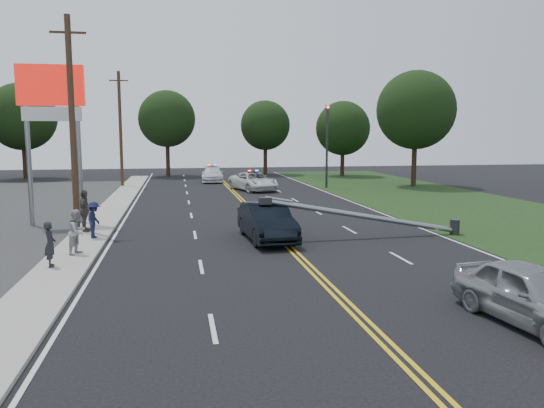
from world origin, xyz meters
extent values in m
plane|color=black|center=(0.00, 0.00, 0.00)|extent=(120.00, 120.00, 0.00)
cube|color=#A59F95|center=(-8.40, 10.00, 0.06)|extent=(1.80, 70.00, 0.12)
cube|color=black|center=(13.50, 10.00, 0.01)|extent=(12.00, 80.00, 0.01)
cube|color=gold|center=(0.00, 10.00, 0.01)|extent=(0.36, 80.00, 0.00)
cylinder|color=gray|center=(-11.70, 14.00, 3.50)|extent=(0.24, 0.24, 7.00)
cylinder|color=gray|center=(-9.30, 14.00, 3.50)|extent=(0.24, 0.24, 7.00)
cube|color=red|center=(-10.50, 14.00, 7.00)|extent=(3.20, 0.35, 2.00)
cube|color=white|center=(-10.50, 14.00, 5.60)|extent=(2.80, 0.30, 0.70)
cylinder|color=#2D2D30|center=(8.30, 30.00, 3.50)|extent=(0.20, 0.20, 7.00)
cube|color=#2D2D30|center=(8.30, 30.00, 6.60)|extent=(0.28, 0.28, 0.90)
sphere|color=#FF0C07|center=(8.30, 29.84, 6.90)|extent=(0.22, 0.22, 0.22)
cylinder|color=#2D2D30|center=(8.10, 8.00, 0.35)|extent=(0.44, 0.44, 0.70)
cylinder|color=gray|center=(3.67, 8.00, 0.98)|extent=(8.90, 0.24, 1.80)
cube|color=#2D2D30|center=(-0.76, 8.00, 1.76)|extent=(0.55, 0.32, 0.30)
cylinder|color=#382619|center=(-9.20, 12.00, 5.00)|extent=(0.28, 0.28, 10.00)
cube|color=#382619|center=(-9.20, 12.00, 9.20)|extent=(1.60, 0.10, 0.10)
cylinder|color=#382619|center=(-9.20, 34.00, 5.00)|extent=(0.28, 0.28, 10.00)
cube|color=#382619|center=(-9.20, 34.00, 9.20)|extent=(1.60, 0.10, 0.10)
cylinder|color=black|center=(-20.05, 44.85, 1.86)|extent=(0.44, 0.44, 3.72)
sphere|color=black|center=(-20.05, 44.85, 6.42)|extent=(6.92, 6.92, 6.92)
cylinder|color=black|center=(-5.39, 45.62, 1.83)|extent=(0.44, 0.44, 3.66)
sphere|color=black|center=(-5.39, 45.62, 6.30)|extent=(6.19, 6.19, 6.19)
cylinder|color=black|center=(5.64, 46.21, 1.64)|extent=(0.44, 0.44, 3.27)
sphere|color=black|center=(5.64, 46.21, 5.63)|extent=(5.66, 5.66, 5.66)
cylinder|color=black|center=(13.70, 42.46, 1.53)|extent=(0.44, 0.44, 3.07)
sphere|color=black|center=(13.70, 42.46, 5.28)|extent=(5.97, 5.97, 5.97)
cylinder|color=black|center=(16.30, 29.90, 1.95)|extent=(0.44, 0.44, 3.90)
sphere|color=black|center=(16.30, 29.90, 6.72)|extent=(6.87, 6.87, 6.87)
imported|color=black|center=(-0.65, 8.24, 0.82)|extent=(2.06, 5.07, 1.63)
imported|color=gray|center=(3.92, -3.11, 0.75)|extent=(2.34, 4.60, 1.50)
imported|color=silver|center=(1.74, 28.95, 0.75)|extent=(3.99, 5.88, 1.50)
imported|color=silver|center=(-1.03, 37.67, 0.72)|extent=(2.30, 5.07, 1.44)
imported|color=#23232A|center=(-8.75, 4.50, 0.90)|extent=(0.50, 0.64, 1.55)
imported|color=#A2A2A6|center=(-8.18, 6.39, 0.96)|extent=(0.92, 1.01, 1.68)
imported|color=#181C3D|center=(-8.04, 9.49, 0.92)|extent=(0.77, 1.12, 1.59)
imported|color=#504640|center=(-8.70, 11.18, 1.09)|extent=(0.54, 1.16, 1.93)
camera|label=1|loc=(-4.46, -14.17, 4.58)|focal=35.00mm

